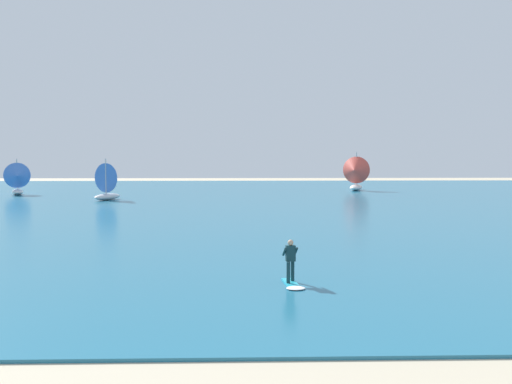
# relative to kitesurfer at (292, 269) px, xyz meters

# --- Properties ---
(ocean) EXTENTS (160.00, 90.00, 0.10)m
(ocean) POSITION_rel_kitesurfer_xyz_m (-1.82, 37.48, -0.65)
(ocean) COLOR #236B89
(ocean) RESTS_ON ground
(kitesurfer) EXTENTS (0.80, 2.00, 1.67)m
(kitesurfer) POSITION_rel_kitesurfer_xyz_m (0.00, 0.00, 0.00)
(kitesurfer) COLOR #26B2CC
(kitesurfer) RESTS_ON ocean
(sailboat_outermost) EXTENTS (4.09, 4.59, 5.15)m
(sailboat_outermost) POSITION_rel_kitesurfer_xyz_m (13.49, 53.65, 1.76)
(sailboat_outermost) COLOR white
(sailboat_outermost) RESTS_ON ocean
(sailboat_center_horizon) EXTENTS (3.46, 3.87, 4.35)m
(sailboat_center_horizon) POSITION_rel_kitesurfer_xyz_m (-28.77, 46.93, 1.39)
(sailboat_center_horizon) COLOR silver
(sailboat_center_horizon) RESTS_ON ocean
(sailboat_far_right) EXTENTS (3.54, 3.98, 4.44)m
(sailboat_far_right) POSITION_rel_kitesurfer_xyz_m (-15.94, 39.63, 1.43)
(sailboat_far_right) COLOR silver
(sailboat_far_right) RESTS_ON ocean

